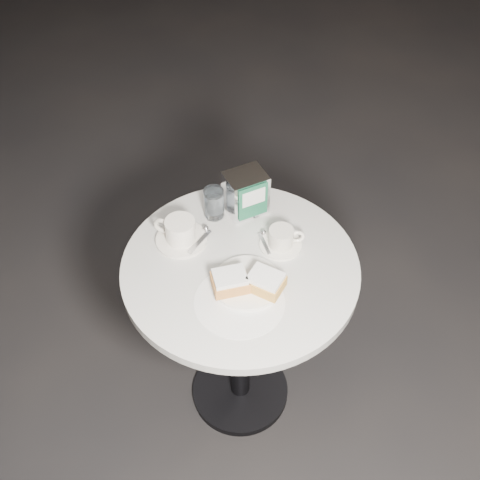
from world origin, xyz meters
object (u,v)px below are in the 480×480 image
coffee_cup_left (180,232)px  water_glass_left (214,204)px  cafe_table (240,306)px  napkin_dispenser (246,193)px  beignet_plate (247,282)px  water_glass_right (251,197)px  coffee_cup_right (281,239)px

coffee_cup_left → water_glass_left: 0.15m
cafe_table → napkin_dispenser: (0.03, 0.23, 0.27)m
beignet_plate → coffee_cup_left: bearing=135.4°
napkin_dispenser → beignet_plate: bearing=-115.8°
water_glass_right → napkin_dispenser: size_ratio=0.80×
cafe_table → napkin_dispenser: bearing=83.8°
coffee_cup_left → coffee_cup_right: coffee_cup_left is taller
water_glass_left → napkin_dispenser: size_ratio=0.67×
cafe_table → water_glass_right: bearing=79.4°
cafe_table → beignet_plate: (0.02, -0.09, 0.22)m
coffee_cup_left → water_glass_left: bearing=65.9°
beignet_plate → water_glass_right: 0.32m
cafe_table → beignet_plate: 0.24m
water_glass_left → water_glass_right: bearing=8.1°
napkin_dispenser → coffee_cup_left: bearing=-172.2°
water_glass_left → napkin_dispenser: napkin_dispenser is taller
beignet_plate → napkin_dispenser: size_ratio=1.45×
water_glass_left → napkin_dispenser: 0.10m
beignet_plate → coffee_cup_right: (0.11, 0.16, 0.00)m
napkin_dispenser → water_glass_right: bearing=-36.9°
beignet_plate → cafe_table: bearing=101.4°
beignet_plate → water_glass_right: size_ratio=1.81×
cafe_table → coffee_cup_left: (-0.18, 0.10, 0.23)m
napkin_dispenser → water_glass_left: bearing=167.3°
water_glass_left → beignet_plate: bearing=-72.9°
cafe_table → coffee_cup_left: coffee_cup_left is taller
cafe_table → coffee_cup_right: (0.13, 0.07, 0.23)m
coffee_cup_right → water_glass_left: 0.24m
cafe_table → water_glass_left: (-0.07, 0.21, 0.25)m
cafe_table → coffee_cup_left: 0.31m
cafe_table → water_glass_right: (0.04, 0.23, 0.26)m
beignet_plate → water_glass_left: (-0.09, 0.30, 0.02)m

